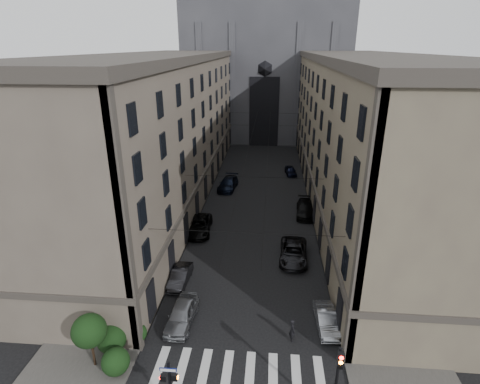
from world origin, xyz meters
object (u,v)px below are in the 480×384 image
(car_left_far, at_px, (228,184))
(pedestrian, at_px, (292,330))
(car_right_near, at_px, (326,320))
(car_left_near, at_px, (182,314))
(traffic_light_right, at_px, (337,377))
(gothic_tower, at_px, (266,55))
(car_right_midfar, at_px, (306,209))
(car_right_midnear, at_px, (293,252))
(car_left_midfar, at_px, (199,226))
(car_left_midnear, at_px, (180,276))
(car_right_far, at_px, (291,171))

(car_left_far, bearing_deg, pedestrian, -68.70)
(car_left_far, relative_size, car_right_near, 1.39)
(car_left_near, xyz_separation_m, car_left_far, (0.23, 28.82, 0.01))
(traffic_light_right, xyz_separation_m, car_left_far, (-10.08, 35.99, -2.47))
(gothic_tower, bearing_deg, car_right_midfar, -82.20)
(car_right_near, xyz_separation_m, car_right_midnear, (-2.00, 9.45, 0.13))
(car_left_midfar, distance_m, car_right_midfar, 13.66)
(traffic_light_right, bearing_deg, car_left_near, 145.20)
(gothic_tower, bearing_deg, car_left_far, -96.89)
(traffic_light_right, distance_m, car_left_far, 37.45)
(car_left_near, height_order, pedestrian, pedestrian)
(car_left_far, bearing_deg, car_right_near, -63.13)
(car_left_far, bearing_deg, traffic_light_right, -68.14)
(car_right_midfar, relative_size, pedestrian, 3.10)
(car_left_midnear, xyz_separation_m, car_right_far, (11.03, 31.09, -0.00))
(car_left_near, xyz_separation_m, car_right_near, (10.91, 0.49, -0.14))
(car_left_near, bearing_deg, car_right_near, 5.75)
(gothic_tower, relative_size, car_left_near, 12.26)
(car_right_midnear, distance_m, pedestrian, 11.05)
(car_right_near, height_order, car_right_far, car_right_far)
(car_left_far, xyz_separation_m, car_right_far, (9.46, 7.32, -0.14))
(gothic_tower, distance_m, traffic_light_right, 74.67)
(car_right_midfar, bearing_deg, car_right_midnear, -97.15)
(car_right_midnear, height_order, car_right_midfar, car_right_midfar)
(traffic_light_right, distance_m, pedestrian, 6.84)
(car_right_midnear, relative_size, car_right_far, 1.45)
(traffic_light_right, height_order, car_left_midfar, traffic_light_right)
(pedestrian, bearing_deg, car_left_midfar, 14.71)
(car_right_near, bearing_deg, car_left_midfar, 127.23)
(car_right_near, bearing_deg, pedestrian, -152.38)
(car_left_far, xyz_separation_m, car_right_midnear, (8.68, -18.88, -0.02))
(traffic_light_right, relative_size, pedestrian, 2.92)
(car_right_far, bearing_deg, car_left_midfar, -124.94)
(car_right_near, bearing_deg, traffic_light_right, -97.98)
(gothic_tower, xyz_separation_m, car_left_midnear, (-6.05, -60.81, -17.12))
(gothic_tower, xyz_separation_m, car_right_midnear, (4.20, -55.93, -17.00))
(traffic_light_right, xyz_separation_m, car_right_midfar, (0.60, 27.79, -2.49))
(gothic_tower, xyz_separation_m, car_left_near, (-4.71, -65.87, -16.99))
(pedestrian, bearing_deg, traffic_light_right, -178.41)
(car_left_near, relative_size, car_left_midnear, 1.14)
(gothic_tower, xyz_separation_m, pedestrian, (3.58, -66.96, -16.91))
(car_right_far, bearing_deg, car_left_near, -112.19)
(traffic_light_right, distance_m, car_left_midnear, 17.08)
(traffic_light_right, xyz_separation_m, car_left_near, (-10.31, 7.17, -2.48))
(car_left_midfar, relative_size, car_right_far, 1.45)
(car_right_near, distance_m, car_right_midnear, 9.66)
(car_right_near, bearing_deg, car_right_far, 88.45)
(car_left_midnear, bearing_deg, car_left_midfar, 93.17)
(car_left_midfar, relative_size, car_right_midfar, 1.04)
(car_left_near, bearing_deg, car_left_far, 92.70)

